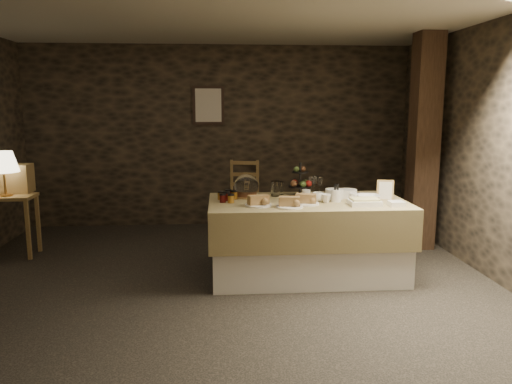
{
  "coord_description": "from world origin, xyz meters",
  "views": [
    {
      "loc": [
        0.0,
        -4.8,
        1.76
      ],
      "look_at": [
        0.37,
        0.2,
        0.88
      ],
      "focal_mm": 35.0,
      "sensor_mm": 36.0,
      "label": 1
    }
  ],
  "objects": [
    {
      "name": "storage_jar_a",
      "position": [
        0.59,
        0.43,
        0.87
      ],
      "size": [
        0.1,
        0.1,
        0.16
      ],
      "primitive_type": "cylinder",
      "color": "white",
      "rests_on": "buffet_table"
    },
    {
      "name": "framed_picture",
      "position": [
        -0.15,
        2.47,
        1.75
      ],
      "size": [
        0.45,
        0.04,
        0.55
      ],
      "color": "#2E1F18",
      "rests_on": "room_shell"
    },
    {
      "name": "timber_column",
      "position": [
        2.47,
        1.08,
        1.3
      ],
      "size": [
        0.3,
        0.3,
        2.6
      ],
      "primitive_type": "cube",
      "color": "black",
      "rests_on": "ground_plane"
    },
    {
      "name": "fruit_stand",
      "position": [
        0.87,
        0.45,
        0.93
      ],
      "size": [
        0.25,
        0.25,
        0.35
      ],
      "rotation": [
        0.0,
        0.0,
        0.11
      ],
      "color": "black",
      "rests_on": "buffet_table"
    },
    {
      "name": "buffet_table",
      "position": [
        0.89,
        0.14,
        0.46
      ],
      "size": [
        2.0,
        1.06,
        0.79
      ],
      "color": "silver",
      "rests_on": "ground_plane"
    },
    {
      "name": "bread_platter_right",
      "position": [
        0.84,
        -0.05,
        0.83
      ],
      "size": [
        0.26,
        0.26,
        0.11
      ],
      "color": "white",
      "rests_on": "buffet_table"
    },
    {
      "name": "cake_dome",
      "position": [
        0.28,
        0.39,
        0.9
      ],
      "size": [
        0.26,
        0.26,
        0.26
      ],
      "color": "olive",
      "rests_on": "buffet_table"
    },
    {
      "name": "room_shell",
      "position": [
        0.0,
        0.0,
        1.56
      ],
      "size": [
        5.52,
        5.02,
        2.6
      ],
      "color": "black",
      "rests_on": "ground"
    },
    {
      "name": "cup_b",
      "position": [
        1.06,
        0.03,
        0.84
      ],
      "size": [
        0.1,
        0.1,
        0.09
      ],
      "primitive_type": "imported",
      "rotation": [
        0.0,
        0.0,
        0.1
      ],
      "color": "white",
      "rests_on": "buffet_table"
    },
    {
      "name": "storage_jar_b",
      "position": [
        0.65,
        0.52,
        0.86
      ],
      "size": [
        0.09,
        0.09,
        0.14
      ],
      "primitive_type": "cylinder",
      "color": "white",
      "rests_on": "buffet_table"
    },
    {
      "name": "cutlery_holder",
      "position": [
        1.17,
        0.06,
        0.85
      ],
      "size": [
        0.1,
        0.1,
        0.12
      ],
      "primitive_type": "cylinder",
      "color": "white",
      "rests_on": "buffet_table"
    },
    {
      "name": "mug_c",
      "position": [
        0.89,
        0.24,
        0.84
      ],
      "size": [
        0.09,
        0.09,
        0.09
      ],
      "primitive_type": "cylinder",
      "color": "white",
      "rests_on": "buffet_table"
    },
    {
      "name": "square_dish",
      "position": [
        1.7,
        -0.19,
        0.82
      ],
      "size": [
        0.14,
        0.14,
        0.04
      ],
      "primitive_type": "cube",
      "color": "white",
      "rests_on": "buffet_table"
    },
    {
      "name": "wine_rack",
      "position": [
        -2.45,
        1.24,
        0.9
      ],
      "size": [
        0.42,
        0.26,
        0.34
      ],
      "primitive_type": "cube",
      "color": "olive",
      "rests_on": "console_table"
    },
    {
      "name": "menu_frame",
      "position": [
        1.71,
        0.16,
        0.88
      ],
      "size": [
        0.18,
        0.12,
        0.22
      ],
      "primitive_type": "cube",
      "rotation": [
        -0.24,
        0.0,
        -0.33
      ],
      "color": "olive",
      "rests_on": "buffet_table"
    },
    {
      "name": "chair",
      "position": [
        0.33,
        2.35,
        0.42
      ],
      "size": [
        0.53,
        0.51,
        0.75
      ],
      "rotation": [
        0.0,
        0.0,
        -0.22
      ],
      "color": "olive",
      "rests_on": "ground_plane"
    },
    {
      "name": "table_lamp",
      "position": [
        -2.45,
        1.01,
        1.11
      ],
      "size": [
        0.34,
        0.34,
        0.51
      ],
      "color": "#AF7835",
      "rests_on": "console_table"
    },
    {
      "name": "jam_jars",
      "position": [
        0.08,
        0.21,
        0.83
      ],
      "size": [
        0.2,
        0.32,
        0.07
      ],
      "color": "#4E0E0D",
      "rests_on": "buffet_table"
    },
    {
      "name": "tart_dish",
      "position": [
        1.4,
        -0.13,
        0.83
      ],
      "size": [
        0.3,
        0.22,
        0.07
      ],
      "color": "white",
      "rests_on": "buffet_table"
    },
    {
      "name": "console_table",
      "position": [
        -2.5,
        1.06,
        0.6
      ],
      "size": [
        0.68,
        0.39,
        0.73
      ],
      "color": "olive",
      "rests_on": "ground_plane"
    },
    {
      "name": "mug_d",
      "position": [
        1.33,
        0.04,
        0.84
      ],
      "size": [
        0.08,
        0.08,
        0.09
      ],
      "primitive_type": "cylinder",
      "color": "white",
      "rests_on": "buffet_table"
    },
    {
      "name": "bread_platter_center",
      "position": [
        0.66,
        -0.19,
        0.83
      ],
      "size": [
        0.26,
        0.26,
        0.11
      ],
      "color": "white",
      "rests_on": "buffet_table"
    },
    {
      "name": "bowl",
      "position": [
        1.51,
        0.11,
        0.82
      ],
      "size": [
        0.26,
        0.26,
        0.06
      ],
      "primitive_type": "imported",
      "rotation": [
        0.0,
        0.0,
        -0.1
      ],
      "color": "white",
      "rests_on": "buffet_table"
    },
    {
      "name": "bread_platter_left",
      "position": [
        0.37,
        -0.09,
        0.83
      ],
      "size": [
        0.26,
        0.26,
        0.11
      ],
      "color": "white",
      "rests_on": "buffet_table"
    },
    {
      "name": "plate_stack_a",
      "position": [
        1.19,
        0.24,
        0.84
      ],
      "size": [
        0.19,
        0.19,
        0.1
      ],
      "primitive_type": "cylinder",
      "color": "white",
      "rests_on": "buffet_table"
    },
    {
      "name": "ground_plane",
      "position": [
        0.0,
        0.0,
        0.0
      ],
      "size": [
        5.5,
        5.0,
        0.01
      ],
      "primitive_type": "cube",
      "color": "black",
      "rests_on": "ground"
    },
    {
      "name": "cup_a",
      "position": [
        0.99,
        0.08,
        0.84
      ],
      "size": [
        0.15,
        0.15,
        0.09
      ],
      "primitive_type": "imported",
      "rotation": [
        0.0,
        0.0,
        0.31
      ],
      "color": "white",
      "rests_on": "buffet_table"
    },
    {
      "name": "plate_stack_b",
      "position": [
        1.34,
        0.3,
        0.84
      ],
      "size": [
        0.2,
        0.2,
        0.08
      ],
      "primitive_type": "cylinder",
      "color": "white",
      "rests_on": "buffet_table"
    }
  ]
}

